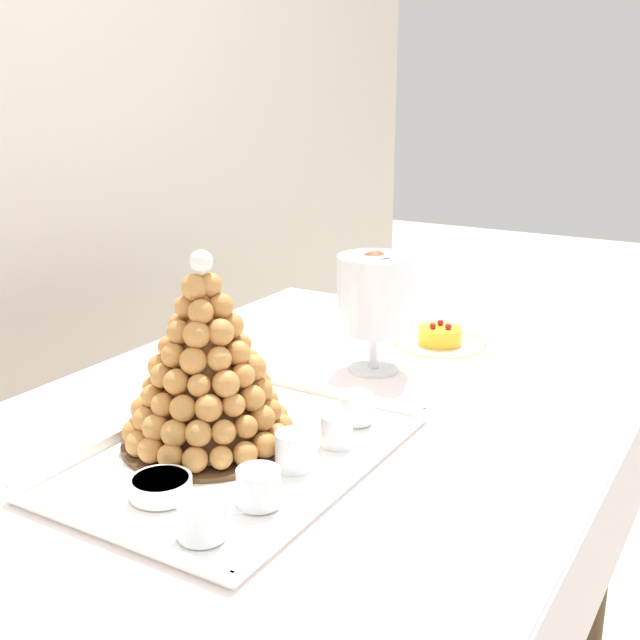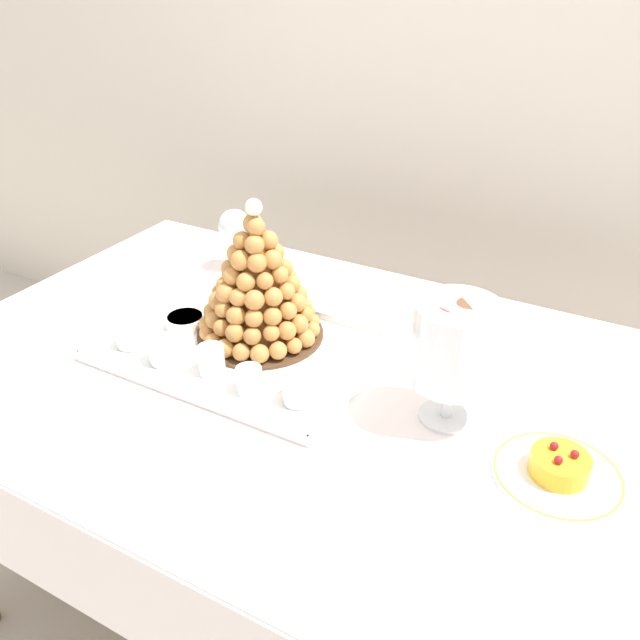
{
  "view_description": "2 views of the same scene",
  "coord_description": "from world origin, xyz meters",
  "px_view_note": "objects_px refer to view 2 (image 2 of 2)",
  "views": [
    {
      "loc": [
        -1.03,
        -0.67,
        1.31
      ],
      "look_at": [
        0.01,
        -0.05,
        0.94
      ],
      "focal_mm": 44.68,
      "sensor_mm": 36.0,
      "label": 1
    },
    {
      "loc": [
        0.55,
        -0.92,
        1.5
      ],
      "look_at": [
        0.04,
        0.01,
        0.88
      ],
      "focal_mm": 36.54,
      "sensor_mm": 36.0,
      "label": 2
    }
  ],
  "objects_px": {
    "macaron_goblet": "(455,344)",
    "creme_brulee_ramekin": "(185,321)",
    "croquembouche": "(258,285)",
    "dessert_cup_mid_left": "(164,351)",
    "serving_tray": "(241,349)",
    "wine_glass": "(235,227)",
    "dessert_cup_left": "(131,335)",
    "dessert_cup_mid_right": "(249,381)",
    "dessert_cup_right": "(299,391)",
    "fruit_tart_plate": "(558,470)",
    "dessert_cup_centre": "(212,361)"
  },
  "relations": [
    {
      "from": "dessert_cup_centre",
      "to": "macaron_goblet",
      "type": "relative_size",
      "value": 0.23
    },
    {
      "from": "creme_brulee_ramekin",
      "to": "macaron_goblet",
      "type": "distance_m",
      "value": 0.62
    },
    {
      "from": "dessert_cup_mid_left",
      "to": "macaron_goblet",
      "type": "bearing_deg",
      "value": 11.68
    },
    {
      "from": "serving_tray",
      "to": "wine_glass",
      "type": "xyz_separation_m",
      "value": [
        -0.24,
        0.33,
        0.11
      ]
    },
    {
      "from": "dessert_cup_right",
      "to": "creme_brulee_ramekin",
      "type": "height_order",
      "value": "dessert_cup_right"
    },
    {
      "from": "serving_tray",
      "to": "dessert_cup_left",
      "type": "height_order",
      "value": "dessert_cup_left"
    },
    {
      "from": "croquembouche",
      "to": "creme_brulee_ramekin",
      "type": "relative_size",
      "value": 3.6
    },
    {
      "from": "dessert_cup_mid_left",
      "to": "dessert_cup_right",
      "type": "bearing_deg",
      "value": 3.25
    },
    {
      "from": "serving_tray",
      "to": "fruit_tart_plate",
      "type": "bearing_deg",
      "value": -5.03
    },
    {
      "from": "croquembouche",
      "to": "macaron_goblet",
      "type": "bearing_deg",
      "value": -7.8
    },
    {
      "from": "croquembouche",
      "to": "macaron_goblet",
      "type": "distance_m",
      "value": 0.45
    },
    {
      "from": "dessert_cup_centre",
      "to": "dessert_cup_left",
      "type": "bearing_deg",
      "value": -179.99
    },
    {
      "from": "dessert_cup_mid_right",
      "to": "macaron_goblet",
      "type": "xyz_separation_m",
      "value": [
        0.35,
        0.12,
        0.13
      ]
    },
    {
      "from": "dessert_cup_centre",
      "to": "fruit_tart_plate",
      "type": "distance_m",
      "value": 0.66
    },
    {
      "from": "dessert_cup_right",
      "to": "creme_brulee_ramekin",
      "type": "xyz_separation_m",
      "value": [
        -0.36,
        0.11,
        -0.01
      ]
    },
    {
      "from": "dessert_cup_left",
      "to": "croquembouche",
      "type": "bearing_deg",
      "value": 36.55
    },
    {
      "from": "dessert_cup_mid_right",
      "to": "croquembouche",
      "type": "bearing_deg",
      "value": 117.83
    },
    {
      "from": "dessert_cup_centre",
      "to": "creme_brulee_ramekin",
      "type": "bearing_deg",
      "value": 144.55
    },
    {
      "from": "dessert_cup_mid_left",
      "to": "creme_brulee_ramekin",
      "type": "bearing_deg",
      "value": 111.28
    },
    {
      "from": "dessert_cup_right",
      "to": "fruit_tart_plate",
      "type": "bearing_deg",
      "value": 4.81
    },
    {
      "from": "fruit_tart_plate",
      "to": "wine_glass",
      "type": "xyz_separation_m",
      "value": [
        -0.9,
        0.39,
        0.1
      ]
    },
    {
      "from": "dessert_cup_centre",
      "to": "dessert_cup_mid_left",
      "type": "bearing_deg",
      "value": -172.2
    },
    {
      "from": "creme_brulee_ramekin",
      "to": "wine_glass",
      "type": "xyz_separation_m",
      "value": [
        -0.08,
        0.32,
        0.09
      ]
    },
    {
      "from": "dessert_cup_mid_left",
      "to": "dessert_cup_mid_right",
      "type": "distance_m",
      "value": 0.21
    },
    {
      "from": "macaron_goblet",
      "to": "wine_glass",
      "type": "relative_size",
      "value": 1.56
    },
    {
      "from": "dessert_cup_mid_left",
      "to": "macaron_goblet",
      "type": "height_order",
      "value": "macaron_goblet"
    },
    {
      "from": "dessert_cup_mid_right",
      "to": "creme_brulee_ramekin",
      "type": "height_order",
      "value": "dessert_cup_mid_right"
    },
    {
      "from": "dessert_cup_centre",
      "to": "fruit_tart_plate",
      "type": "relative_size",
      "value": 0.28
    },
    {
      "from": "macaron_goblet",
      "to": "creme_brulee_ramekin",
      "type": "bearing_deg",
      "value": 178.8
    },
    {
      "from": "dessert_cup_mid_right",
      "to": "dessert_cup_right",
      "type": "xyz_separation_m",
      "value": [
        0.1,
        0.02,
        -0.0
      ]
    },
    {
      "from": "dessert_cup_left",
      "to": "macaron_goblet",
      "type": "height_order",
      "value": "macaron_goblet"
    },
    {
      "from": "croquembouche",
      "to": "dessert_cup_mid_left",
      "type": "xyz_separation_m",
      "value": [
        -0.12,
        -0.18,
        -0.1
      ]
    },
    {
      "from": "dessert_cup_left",
      "to": "wine_glass",
      "type": "xyz_separation_m",
      "value": [
        -0.03,
        0.43,
        0.08
      ]
    },
    {
      "from": "macaron_goblet",
      "to": "dessert_cup_left",
      "type": "bearing_deg",
      "value": -171.35
    },
    {
      "from": "dessert_cup_right",
      "to": "fruit_tart_plate",
      "type": "distance_m",
      "value": 0.46
    },
    {
      "from": "wine_glass",
      "to": "dessert_cup_left",
      "type": "bearing_deg",
      "value": -85.75
    },
    {
      "from": "dessert_cup_centre",
      "to": "dessert_cup_mid_right",
      "type": "xyz_separation_m",
      "value": [
        0.1,
        -0.02,
        -0.0
      ]
    },
    {
      "from": "serving_tray",
      "to": "croquembouche",
      "type": "xyz_separation_m",
      "value": [
        0.01,
        0.06,
        0.12
      ]
    },
    {
      "from": "dessert_cup_centre",
      "to": "dessert_cup_right",
      "type": "distance_m",
      "value": 0.2
    },
    {
      "from": "creme_brulee_ramekin",
      "to": "dessert_cup_left",
      "type": "bearing_deg",
      "value": -114.69
    },
    {
      "from": "dessert_cup_mid_left",
      "to": "dessert_cup_mid_right",
      "type": "bearing_deg",
      "value": -0.37
    },
    {
      "from": "dessert_cup_left",
      "to": "macaron_goblet",
      "type": "relative_size",
      "value": 0.25
    },
    {
      "from": "dessert_cup_mid_right",
      "to": "fruit_tart_plate",
      "type": "height_order",
      "value": "dessert_cup_mid_right"
    },
    {
      "from": "serving_tray",
      "to": "creme_brulee_ramekin",
      "type": "bearing_deg",
      "value": 174.88
    },
    {
      "from": "croquembouche",
      "to": "dessert_cup_mid_left",
      "type": "relative_size",
      "value": 5.12
    },
    {
      "from": "serving_tray",
      "to": "dessert_cup_mid_left",
      "type": "bearing_deg",
      "value": -133.64
    },
    {
      "from": "dessert_cup_mid_left",
      "to": "dessert_cup_right",
      "type": "relative_size",
      "value": 1.01
    },
    {
      "from": "dessert_cup_right",
      "to": "fruit_tart_plate",
      "type": "height_order",
      "value": "dessert_cup_right"
    },
    {
      "from": "macaron_goblet",
      "to": "dessert_cup_mid_right",
      "type": "bearing_deg",
      "value": -161.52
    },
    {
      "from": "dessert_cup_left",
      "to": "dessert_cup_centre",
      "type": "distance_m",
      "value": 0.21
    }
  ]
}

